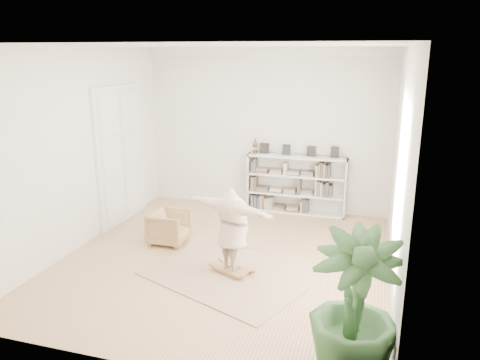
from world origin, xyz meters
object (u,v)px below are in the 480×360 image
Objects in this scene: armchair at (169,227)px; rocker_board at (233,270)px; houseplant at (354,308)px; person at (232,227)px; bookshelf at (296,185)px.

rocker_board is at bearing -121.26° from armchair.
armchair is 4.61m from houseplant.
houseplant is (2.00, -2.00, 0.04)m from person.
armchair reaches higher than rocker_board.
bookshelf reaches higher than person.
houseplant is (3.54, -2.90, 0.55)m from armchair.
rocker_board is at bearing -97.64° from bookshelf.
armchair is 1.85m from person.
bookshelf is 1.30× the size of person.
person is at bearing -97.64° from bookshelf.
bookshelf is 3.20× the size of armchair.
houseplant reaches higher than armchair.
armchair is 0.40× the size of person.
bookshelf is 3.38m from rocker_board.
person is 2.83m from houseplant.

